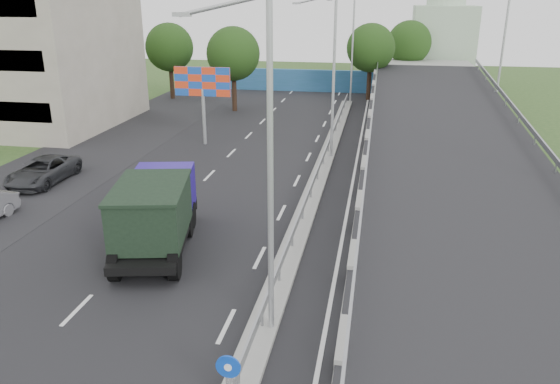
% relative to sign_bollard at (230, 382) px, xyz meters
% --- Properties ---
extents(road_surface, '(26.00, 90.00, 0.04)m').
position_rel_sign_bollard_xyz_m(road_surface, '(-3.00, 17.83, -1.03)').
color(road_surface, black).
rests_on(road_surface, ground).
extents(parking_strip, '(8.00, 90.00, 0.05)m').
position_rel_sign_bollard_xyz_m(parking_strip, '(-16.00, 17.83, -1.03)').
color(parking_strip, black).
rests_on(parking_strip, ground).
extents(median, '(1.00, 44.00, 0.20)m').
position_rel_sign_bollard_xyz_m(median, '(0.00, 21.83, -0.93)').
color(median, gray).
rests_on(median, ground).
extents(overpass_ramp, '(10.00, 50.00, 3.50)m').
position_rel_sign_bollard_xyz_m(overpass_ramp, '(7.50, 21.83, 0.72)').
color(overpass_ramp, gray).
rests_on(overpass_ramp, ground).
extents(median_guardrail, '(0.09, 44.00, 0.71)m').
position_rel_sign_bollard_xyz_m(median_guardrail, '(0.00, 21.83, -0.28)').
color(median_guardrail, gray).
rests_on(median_guardrail, median).
extents(sign_bollard, '(0.64, 0.23, 1.67)m').
position_rel_sign_bollard_xyz_m(sign_bollard, '(0.00, 0.00, 0.00)').
color(sign_bollard, black).
rests_on(sign_bollard, median).
extents(lamp_post_near, '(2.74, 0.18, 10.08)m').
position_rel_sign_bollard_xyz_m(lamp_post_near, '(0.11, 3.83, 4.77)').
color(lamp_post_near, '#B2B5B7').
rests_on(lamp_post_near, median).
extents(lamp_post_mid, '(2.74, 0.18, 10.08)m').
position_rel_sign_bollard_xyz_m(lamp_post_mid, '(0.11, 23.83, 4.77)').
color(lamp_post_mid, '#B2B5B7').
rests_on(lamp_post_mid, median).
extents(lamp_post_far, '(2.74, 0.18, 10.08)m').
position_rel_sign_bollard_xyz_m(lamp_post_far, '(0.11, 43.83, 4.77)').
color(lamp_post_far, '#B2B5B7').
rests_on(lamp_post_far, median).
extents(blue_wall, '(30.00, 0.50, 2.40)m').
position_rel_sign_bollard_xyz_m(blue_wall, '(-4.00, 49.83, 0.17)').
color(blue_wall, '#235C82').
rests_on(blue_wall, ground).
extents(church, '(7.00, 7.00, 13.80)m').
position_rel_sign_bollard_xyz_m(church, '(10.00, 57.83, 4.28)').
color(church, '#B2CCAD').
rests_on(church, ground).
extents(billboard, '(4.00, 0.24, 5.50)m').
position_rel_sign_bollard_xyz_m(billboard, '(-9.00, 25.83, 3.15)').
color(billboard, '#B2B5B7').
rests_on(billboard, ground).
extents(tree_left_mid, '(4.80, 4.80, 7.60)m').
position_rel_sign_bollard_xyz_m(tree_left_mid, '(-10.00, 37.83, 4.14)').
color(tree_left_mid, black).
rests_on(tree_left_mid, ground).
extents(tree_median_far, '(4.80, 4.80, 7.60)m').
position_rel_sign_bollard_xyz_m(tree_median_far, '(2.00, 45.83, 4.14)').
color(tree_median_far, black).
rests_on(tree_median_far, ground).
extents(tree_left_far, '(4.80, 4.80, 7.60)m').
position_rel_sign_bollard_xyz_m(tree_left_far, '(-18.00, 42.83, 4.14)').
color(tree_left_far, black).
rests_on(tree_left_far, ground).
extents(tree_ramp_far, '(4.80, 4.80, 7.60)m').
position_rel_sign_bollard_xyz_m(tree_ramp_far, '(6.00, 52.83, 4.14)').
color(tree_ramp_far, black).
rests_on(tree_ramp_far, ground).
extents(dump_truck, '(4.02, 7.48, 3.13)m').
position_rel_sign_bollard_xyz_m(dump_truck, '(-5.66, 9.03, 0.70)').
color(dump_truck, black).
rests_on(dump_truck, ground).
extents(parked_car_c, '(2.34, 5.08, 1.41)m').
position_rel_sign_bollard_xyz_m(parked_car_c, '(-15.48, 15.95, -0.33)').
color(parked_car_c, '#2C2D30').
rests_on(parked_car_c, ground).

